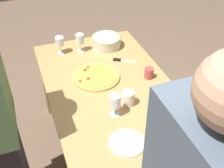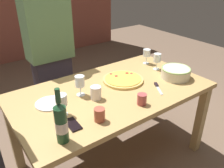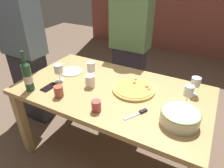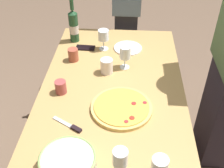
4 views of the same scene
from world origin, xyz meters
name	(u,v)px [view 2 (image 2 of 4)]	position (x,y,z in m)	size (l,w,h in m)	color
ground_plane	(112,157)	(0.00, 0.00, 0.00)	(8.00, 8.00, 0.00)	brown
dining_table	(112,99)	(0.00, 0.00, 0.66)	(1.60, 0.90, 0.75)	tan
pizza	(123,80)	(0.17, 0.07, 0.76)	(0.35, 0.35, 0.03)	#E5BC65
serving_bowl	(176,72)	(0.59, -0.16, 0.80)	(0.26, 0.26, 0.10)	beige
wine_bottle	(61,122)	(-0.59, -0.33, 0.88)	(0.07, 0.07, 0.34)	#214A2B
wine_glass_near_pizza	(80,82)	(-0.25, 0.07, 0.86)	(0.07, 0.07, 0.16)	white
wine_glass_by_bottle	(157,58)	(0.59, 0.07, 0.86)	(0.07, 0.07, 0.16)	white
wine_glass_far_left	(61,101)	(-0.48, -0.09, 0.86)	(0.08, 0.08, 0.16)	white
wine_glass_far_right	(147,53)	(0.61, 0.24, 0.86)	(0.07, 0.07, 0.15)	white
cup_amber	(142,99)	(0.04, -0.31, 0.79)	(0.07, 0.07, 0.08)	#AC4847
cup_ceramic	(100,115)	(-0.32, -0.30, 0.80)	(0.07, 0.07, 0.09)	#AB503B
cup_spare	(96,93)	(-0.19, -0.05, 0.80)	(0.08, 0.08, 0.10)	white
side_plate	(50,103)	(-0.50, 0.09, 0.76)	(0.21, 0.21, 0.01)	white
cell_phone	(73,124)	(-0.48, -0.23, 0.76)	(0.07, 0.14, 0.01)	black
pizza_knife	(158,87)	(0.32, -0.20, 0.76)	(0.12, 0.18, 0.02)	silver
person_guest_left	(50,56)	(-0.19, 0.79, 0.85)	(0.43, 0.24, 1.67)	#302A35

